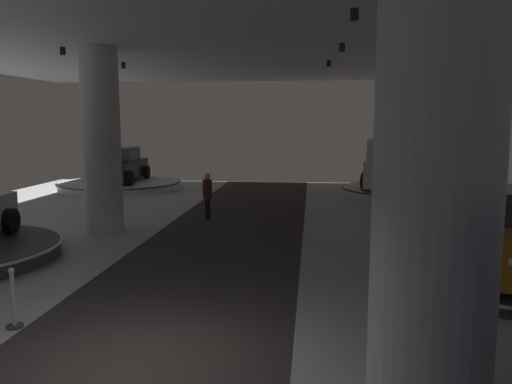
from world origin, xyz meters
TOP-DOWN VIEW (x-y plane):
  - ground at (0.00, 0.00)m, footprint 24.00×44.00m
  - column_left at (-3.83, 8.55)m, footprint 1.13×1.13m
  - column_right at (3.84, -0.38)m, footprint 1.43×1.43m
  - display_platform_deep_right at (6.67, 17.98)m, footprint 5.68×5.68m
  - pickup_truck_deep_right at (6.54, 17.69)m, footprint 4.29×5.69m
  - display_platform_deep_left at (-7.11, 18.34)m, footprint 6.02×6.02m
  - display_car_deep_left at (-7.11, 18.37)m, footprint 2.39×4.31m
  - visitor_walking_near at (-1.10, 10.80)m, footprint 0.32×0.32m
  - stanchion_b at (-2.37, 1.26)m, footprint 0.28×0.28m

SIDE VIEW (x-z plane):
  - ground at x=0.00m, z-range -0.05..0.00m
  - display_platform_deep_right at x=6.67m, z-range 0.02..0.30m
  - display_platform_deep_left at x=-7.11m, z-range 0.02..0.37m
  - stanchion_b at x=-2.37m, z-range -0.13..0.88m
  - visitor_walking_near at x=-1.10m, z-range 0.11..1.70m
  - display_car_deep_left at x=-7.11m, z-range 0.26..1.97m
  - pickup_truck_deep_right at x=6.54m, z-range 0.07..2.37m
  - column_left at x=-3.83m, z-range 0.00..5.50m
  - column_right at x=3.84m, z-range 0.00..5.50m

